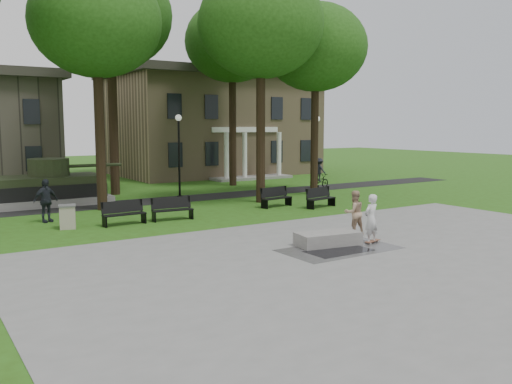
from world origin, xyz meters
TOP-DOWN VIEW (x-y plane):
  - ground at (0.00, 0.00)m, footprint 120.00×120.00m
  - plaza at (0.00, -5.00)m, footprint 22.00×16.00m
  - footpath at (0.00, 12.00)m, footprint 44.00×2.60m
  - building_right at (10.00, 26.00)m, footprint 17.00×12.00m
  - tree_1 at (-4.50, 10.50)m, footprint 6.20×6.20m
  - tree_2 at (3.50, 8.50)m, footprint 6.60×6.60m
  - tree_3 at (8.00, 9.50)m, footprint 6.00×6.00m
  - tree_4 at (-2.00, 16.00)m, footprint 7.20×7.20m
  - tree_5 at (6.50, 16.50)m, footprint 6.40×6.40m
  - lamp_mid at (0.50, 12.30)m, footprint 0.36×0.36m
  - lamp_right at (10.50, 12.30)m, footprint 0.36×0.36m
  - tank_monument at (-6.46, 14.00)m, footprint 7.45×3.40m
  - puddle at (-0.73, -2.56)m, footprint 2.20×1.20m
  - concrete_block at (-0.46, -1.67)m, footprint 2.33×1.34m
  - skateboard at (1.11, -2.24)m, footprint 0.81×0.39m
  - skateboarder at (1.04, -2.21)m, footprint 0.68×0.50m
  - friend_watching at (1.60, -0.77)m, footprint 0.92×0.78m
  - pedestrian_walker at (-7.57, 8.39)m, footprint 1.18×0.78m
  - cyclist at (10.36, 11.85)m, footprint 1.84×1.08m
  - park_bench_0 at (-5.00, 6.01)m, footprint 1.82×0.59m
  - park_bench_1 at (-2.84, 5.96)m, footprint 1.83×0.69m
  - park_bench_2 at (3.22, 6.69)m, footprint 1.85×0.80m
  - park_bench_3 at (5.01, 5.32)m, footprint 1.85×0.87m
  - trash_bin at (-7.17, 6.42)m, footprint 0.81×0.81m

SIDE VIEW (x-z plane):
  - ground at x=0.00m, z-range 0.00..0.00m
  - footpath at x=0.00m, z-range 0.00..0.01m
  - plaza at x=0.00m, z-range 0.00..0.02m
  - puddle at x=-0.73m, z-range 0.02..0.02m
  - skateboard at x=1.11m, z-range 0.02..0.09m
  - concrete_block at x=-0.46m, z-range 0.02..0.47m
  - trash_bin at x=-7.17m, z-range 0.01..0.97m
  - park_bench_0 at x=-5.00m, z-range 0.02..1.02m
  - park_bench_1 at x=-2.84m, z-range 0.02..1.02m
  - park_bench_2 at x=3.22m, z-range 0.02..1.02m
  - park_bench_3 at x=5.01m, z-range 0.02..1.02m
  - cyclist at x=10.36m, z-range -0.18..1.81m
  - friend_watching at x=1.60m, z-range 0.02..1.69m
  - tank_monument at x=-6.46m, z-range -0.34..2.06m
  - skateboarder at x=1.04m, z-range 0.02..1.74m
  - pedestrian_walker at x=-7.57m, z-range 0.00..1.86m
  - lamp_mid at x=0.50m, z-range 0.43..5.16m
  - lamp_right at x=10.50m, z-range 0.43..5.16m
  - building_right at x=10.00m, z-range 0.04..8.64m
  - tree_3 at x=8.00m, z-range 3.00..14.19m
  - tree_1 at x=-4.50m, z-range 3.14..14.77m
  - tree_2 at x=3.50m, z-range 3.23..15.40m
  - tree_5 at x=6.50m, z-range 3.45..15.89m
  - tree_4 at x=-2.00m, z-range 3.64..17.14m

